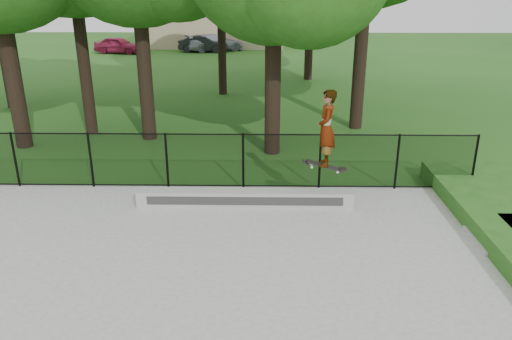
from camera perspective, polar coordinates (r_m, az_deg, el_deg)
The scene contains 10 objects.
ground at distance 8.57m, azimuth -17.35°, elevation -17.62°, with size 100.00×100.00×0.00m, color #215317.
concrete_slab at distance 8.55m, azimuth -17.37°, elevation -17.46°, with size 14.00×12.00×0.06m, color gray.
grind_ledge at distance 12.08m, azimuth -1.27°, elevation -3.27°, with size 5.21×0.40×0.42m, color #A4A49F.
car_a at distance 40.95m, azimuth -15.45°, elevation 13.60°, with size 1.48×3.65×1.25m, color maroon.
car_b at distance 40.57m, azimuth -6.03°, elevation 14.15°, with size 1.33×3.46×1.26m, color black.
car_c at distance 41.05m, azimuth -4.73°, elevation 14.31°, with size 1.85×4.18×1.32m, color #949BA8.
skater_airborne at distance 11.35m, azimuth 8.03°, elevation 4.60°, with size 0.82×0.67×1.95m.
chainlink_fence at distance 13.24m, azimuth -10.16°, elevation 1.09°, with size 16.06×0.06×1.50m.
concrete_steps at distance 11.73m, azimuth 26.55°, elevation -6.92°, with size 1.07×1.20×0.45m.
distant_building at distance 44.67m, azimuth -5.09°, elevation 16.76°, with size 12.40×6.40×4.30m.
Camera 1 is at (2.54, -6.33, 5.18)m, focal length 35.00 mm.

